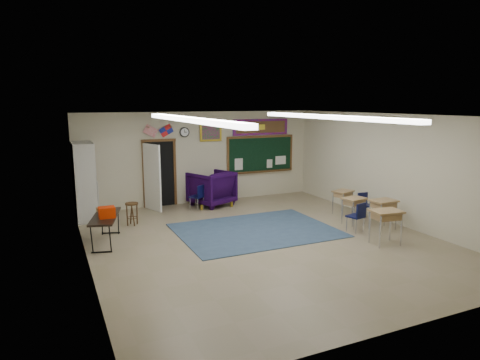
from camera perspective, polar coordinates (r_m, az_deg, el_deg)
name	(u,v)px	position (r m, az deg, el deg)	size (l,w,h in m)	color
floor	(263,240)	(10.48, 3.10, -8.05)	(9.00, 9.00, 0.00)	#83745A
back_wall	(201,157)	(14.20, -5.25, 3.01)	(8.00, 0.04, 3.00)	beige
front_wall	(410,232)	(6.57, 21.76, -6.40)	(8.00, 0.04, 3.00)	beige
left_wall	(85,195)	(9.02, -20.00, -1.85)	(0.04, 9.00, 3.00)	beige
right_wall	(393,169)	(12.45, 19.74, 1.40)	(0.04, 9.00, 3.00)	beige
ceiling	(264,116)	(9.95, 3.27, 8.57)	(8.00, 9.00, 0.04)	white
area_rug	(256,230)	(11.24, 2.12, -6.70)	(4.00, 3.00, 0.02)	#344B62
fluorescent_strips	(264,118)	(9.95, 3.26, 8.22)	(3.86, 6.00, 0.10)	white
doorway	(157,174)	(13.71, -10.95, 0.73)	(1.10, 0.89, 2.16)	black
chalkboard	(261,155)	(15.03, 2.75, 3.31)	(2.55, 0.14, 1.30)	#583619
bulletin_board	(261,127)	(14.95, 2.78, 7.07)	(2.10, 0.05, 0.55)	red
framed_art_print	(211,131)	(14.20, -3.92, 6.48)	(0.75, 0.05, 0.65)	#AA8B21
wall_clock	(184,132)	(13.92, -7.41, 6.34)	(0.32, 0.05, 0.32)	black
wall_flags	(158,129)	(13.66, -10.83, 6.71)	(1.16, 0.06, 0.70)	red
storage_cabinet	(85,181)	(12.88, -20.02, -0.15)	(0.59, 1.25, 2.20)	#B5B5B0
wingback_armchair	(211,188)	(13.86, -3.83, -1.09)	(1.19, 1.23, 1.12)	black
student_chair_reading	(197,197)	(13.33, -5.79, -2.30)	(0.40, 0.40, 0.79)	black
student_chair_desk_a	(355,217)	(11.42, 15.13, -4.79)	(0.39, 0.39, 0.79)	black
student_chair_desk_b	(366,206)	(12.80, 16.41, -3.35)	(0.37, 0.37, 0.73)	black
student_desk_front_left	(354,209)	(12.13, 14.93, -3.81)	(0.69, 0.57, 0.74)	#A1764B
student_desk_front_right	(343,201)	(13.16, 13.53, -2.71)	(0.71, 0.62, 0.71)	#A1764B
student_desk_back_left	(386,225)	(10.62, 18.85, -5.76)	(0.75, 0.60, 0.82)	#A1764B
student_desk_back_right	(383,213)	(11.85, 18.53, -4.19)	(0.68, 0.52, 0.79)	#A1764B
folding_table	(106,228)	(10.69, -17.45, -6.11)	(0.96, 1.71, 0.92)	black
wooden_stool	(132,214)	(12.01, -14.20, -4.37)	(0.35, 0.35, 0.62)	#452C14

